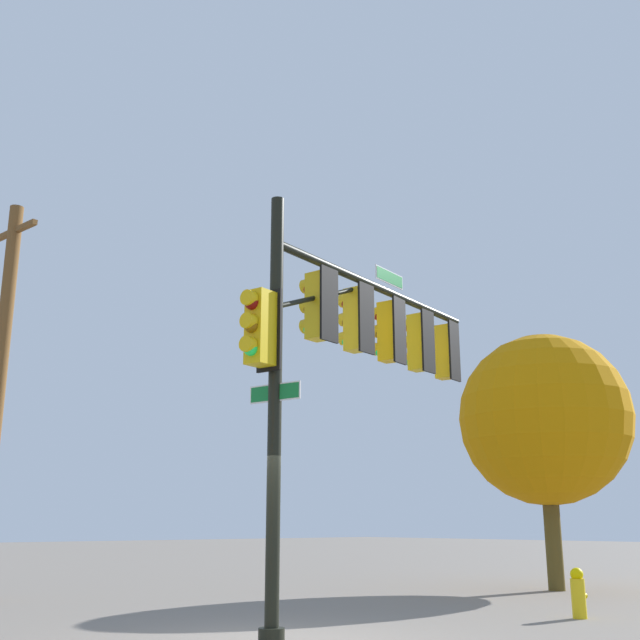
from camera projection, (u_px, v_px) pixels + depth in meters
signal_pole_assembly at (357, 341)px, 13.43m from camera, size 6.54×2.02×6.45m
fire_hydrant at (578, 593)px, 13.40m from camera, size 0.33×0.24×0.83m
tree_near at (545, 419)px, 19.81m from camera, size 4.29×4.29×6.27m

